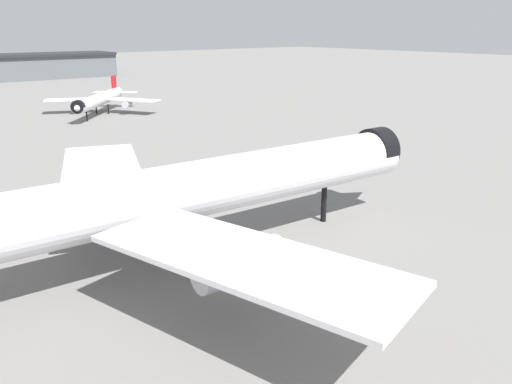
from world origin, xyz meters
TOP-DOWN VIEW (x-y plane):
  - ground at (0.00, 0.00)m, footprint 900.00×900.00m
  - airliner_near_gate at (-3.65, -0.46)m, footprint 65.73×59.92m
  - airliner_far_taxiway at (28.54, 98.44)m, footprint 29.74×31.40m
  - traffic_cone_near_nose at (32.61, 14.39)m, footprint 0.45×0.45m

SIDE VIEW (x-z plane):
  - ground at x=0.00m, z-range 0.00..0.00m
  - traffic_cone_near_nose at x=32.61m, z-range 0.00..0.56m
  - airliner_far_taxiway at x=28.54m, z-range -0.59..9.24m
  - airliner_near_gate at x=-3.65m, z-range -1.04..16.34m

